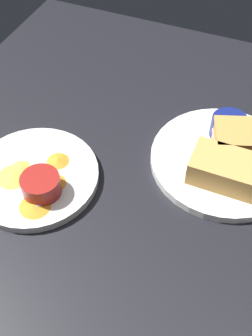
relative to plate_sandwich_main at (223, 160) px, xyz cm
name	(u,v)px	position (x,y,z in cm)	size (l,w,h in cm)	color
ground_plane	(171,213)	(5.47, 13.36, -2.30)	(110.00, 110.00, 3.00)	black
plate_sandwich_main	(223,160)	(0.00, 0.00, 0.00)	(26.98, 26.98, 1.60)	white
sandwich_half_near	(228,170)	(-1.56, 4.88, 3.20)	(13.29, 7.66, 4.80)	tan
sandwich_half_far	(249,140)	(-3.45, -3.79, 3.20)	(14.84, 11.55, 4.80)	#C68C42
ramekin_dark_sauce	(229,127)	(0.92, -6.00, 3.01)	(6.83, 6.83, 4.13)	navy
spoon_by_dark_ramekin	(222,153)	(0.51, -0.54, 1.16)	(2.44, 9.94, 0.80)	silver
plate_chips_companion	(34,176)	(30.53, 16.75, 0.00)	(23.24, 23.24, 1.60)	white
ramekin_light_gravy	(41,184)	(27.05, 19.66, 2.71)	(6.73, 6.73, 3.54)	maroon
spoon_by_gravy_ramekin	(37,193)	(27.51, 20.65, 1.16)	(7.23, 8.70, 0.80)	silver
plantain_chip_scatter	(33,180)	(29.70, 18.42, 1.10)	(13.34, 16.08, 0.60)	orange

